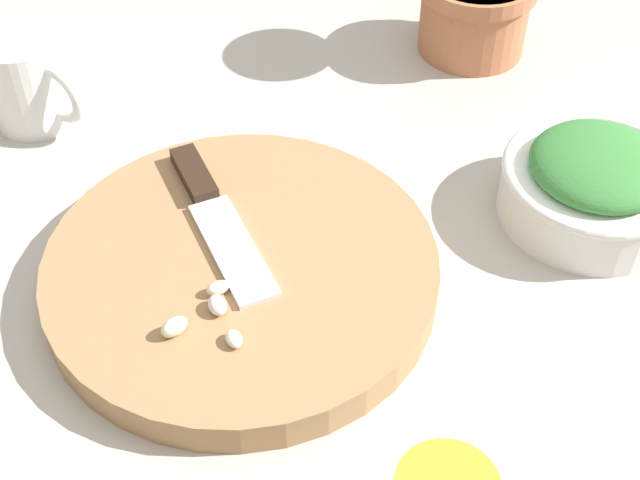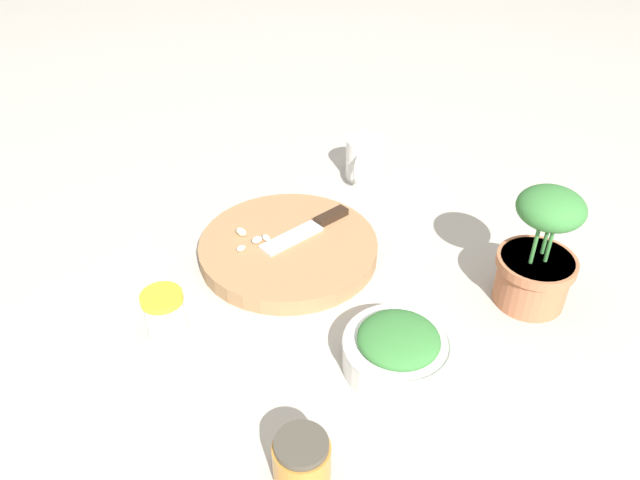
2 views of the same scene
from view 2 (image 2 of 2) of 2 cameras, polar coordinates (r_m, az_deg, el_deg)
name	(u,v)px [view 2 (image 2 of 2)]	position (r m, az deg, el deg)	size (l,w,h in m)	color
ground_plane	(329,290)	(1.04, 0.87, -4.60)	(5.00, 5.00, 0.00)	#B2ADA3
cutting_board	(288,248)	(1.10, -2.90, -0.78)	(0.31, 0.31, 0.03)	#9E754C
chef_knife	(311,227)	(1.12, -0.80, 1.20)	(0.19, 0.07, 0.01)	black
garlic_cloves	(251,237)	(1.10, -6.30, 0.24)	(0.06, 0.07, 0.02)	white
herb_bowl	(398,349)	(0.90, 7.12, -9.86)	(0.16, 0.16, 0.07)	silver
spice_jar	(165,314)	(0.97, -14.00, -6.61)	(0.06, 0.06, 0.08)	silver
coffee_mug	(364,159)	(1.31, 4.04, 7.37)	(0.11, 0.08, 0.09)	silver
honey_jar	(302,459)	(0.79, -1.68, -19.39)	(0.07, 0.07, 0.06)	#BC7A2D
potted_herb	(538,256)	(1.02, 19.33, -1.43)	(0.12, 0.12, 0.21)	#B26B47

